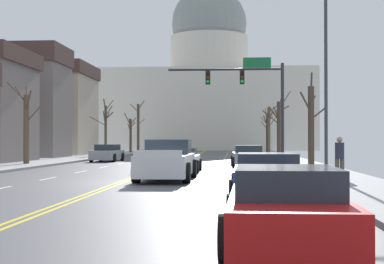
{
  "coord_description": "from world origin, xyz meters",
  "views": [
    {
      "loc": [
        4.34,
        -22.15,
        1.62
      ],
      "look_at": [
        0.35,
        32.42,
        2.39
      ],
      "focal_mm": 54.41,
      "sensor_mm": 36.0,
      "label": 1
    }
  ],
  "objects_px": {
    "street_lamp_right": "(319,59)",
    "sedan_near_01": "(180,161)",
    "sedan_near_03": "(267,177)",
    "pedestrian_00": "(340,156)",
    "sedan_near_00": "(248,156)",
    "sedan_oncoming_01": "(168,152)",
    "pickup_truck_near_02": "(167,162)",
    "sedan_oncoming_00": "(107,153)",
    "sedan_near_04": "(286,207)",
    "sedan_oncoming_02": "(178,150)",
    "signal_gantry": "(250,88)"
  },
  "relations": [
    {
      "from": "pickup_truck_near_02",
      "to": "street_lamp_right",
      "type": "bearing_deg",
      "value": 11.51
    },
    {
      "from": "sedan_near_00",
      "to": "sedan_near_03",
      "type": "distance_m",
      "value": 19.86
    },
    {
      "from": "sedan_near_01",
      "to": "sedan_near_00",
      "type": "bearing_deg",
      "value": 60.48
    },
    {
      "from": "sedan_oncoming_01",
      "to": "sedan_near_01",
      "type": "bearing_deg",
      "value": -81.95
    },
    {
      "from": "sedan_near_03",
      "to": "sedan_oncoming_02",
      "type": "relative_size",
      "value": 1.01
    },
    {
      "from": "pickup_truck_near_02",
      "to": "sedan_oncoming_01",
      "type": "distance_m",
      "value": 29.05
    },
    {
      "from": "sedan_oncoming_00",
      "to": "pedestrian_00",
      "type": "height_order",
      "value": "pedestrian_00"
    },
    {
      "from": "pickup_truck_near_02",
      "to": "sedan_oncoming_02",
      "type": "bearing_deg",
      "value": 94.89
    },
    {
      "from": "sedan_oncoming_01",
      "to": "sedan_oncoming_02",
      "type": "distance_m",
      "value": 13.31
    },
    {
      "from": "sedan_oncoming_02",
      "to": "sedan_near_00",
      "type": "bearing_deg",
      "value": -76.52
    },
    {
      "from": "sedan_near_00",
      "to": "sedan_oncoming_00",
      "type": "xyz_separation_m",
      "value": [
        -10.51,
        8.01,
        -0.01
      ]
    },
    {
      "from": "signal_gantry",
      "to": "pickup_truck_near_02",
      "type": "height_order",
      "value": "signal_gantry"
    },
    {
      "from": "sedan_near_04",
      "to": "sedan_oncoming_02",
      "type": "bearing_deg",
      "value": 97.21
    },
    {
      "from": "sedan_near_00",
      "to": "pedestrian_00",
      "type": "height_order",
      "value": "pedestrian_00"
    },
    {
      "from": "signal_gantry",
      "to": "sedan_oncoming_00",
      "type": "height_order",
      "value": "signal_gantry"
    },
    {
      "from": "sedan_near_03",
      "to": "sedan_near_04",
      "type": "xyz_separation_m",
      "value": [
        -0.07,
        -6.78,
        -0.03
      ]
    },
    {
      "from": "sedan_near_00",
      "to": "sedan_near_04",
      "type": "distance_m",
      "value": 26.63
    },
    {
      "from": "street_lamp_right",
      "to": "sedan_oncoming_00",
      "type": "height_order",
      "value": "street_lamp_right"
    },
    {
      "from": "sedan_near_00",
      "to": "pickup_truck_near_02",
      "type": "distance_m",
      "value": 12.76
    },
    {
      "from": "sedan_near_00",
      "to": "pickup_truck_near_02",
      "type": "xyz_separation_m",
      "value": [
        -3.56,
        -12.25,
        0.12
      ]
    },
    {
      "from": "sedan_near_03",
      "to": "pickup_truck_near_02",
      "type": "bearing_deg",
      "value": 115.44
    },
    {
      "from": "street_lamp_right",
      "to": "sedan_oncoming_02",
      "type": "bearing_deg",
      "value": 103.66
    },
    {
      "from": "pickup_truck_near_02",
      "to": "sedan_near_03",
      "type": "height_order",
      "value": "pickup_truck_near_02"
    },
    {
      "from": "sedan_oncoming_00",
      "to": "sedan_oncoming_01",
      "type": "bearing_deg",
      "value": 66.71
    },
    {
      "from": "street_lamp_right",
      "to": "sedan_oncoming_01",
      "type": "height_order",
      "value": "street_lamp_right"
    },
    {
      "from": "sedan_near_03",
      "to": "sedan_oncoming_02",
      "type": "distance_m",
      "value": 50.3
    },
    {
      "from": "sedan_near_03",
      "to": "pedestrian_00",
      "type": "distance_m",
      "value": 6.89
    },
    {
      "from": "signal_gantry",
      "to": "sedan_near_03",
      "type": "height_order",
      "value": "signal_gantry"
    },
    {
      "from": "street_lamp_right",
      "to": "sedan_near_00",
      "type": "distance_m",
      "value": 12.14
    },
    {
      "from": "street_lamp_right",
      "to": "sedan_oncoming_01",
      "type": "distance_m",
      "value": 29.54
    },
    {
      "from": "pickup_truck_near_02",
      "to": "sedan_oncoming_02",
      "type": "distance_m",
      "value": 42.33
    },
    {
      "from": "sedan_oncoming_01",
      "to": "pedestrian_00",
      "type": "bearing_deg",
      "value": -71.89
    },
    {
      "from": "pickup_truck_near_02",
      "to": "sedan_near_03",
      "type": "xyz_separation_m",
      "value": [
        3.62,
        -7.61,
        -0.13
      ]
    },
    {
      "from": "sedan_near_03",
      "to": "pedestrian_00",
      "type": "bearing_deg",
      "value": 63.65
    },
    {
      "from": "sedan_near_04",
      "to": "sedan_near_01",
      "type": "bearing_deg",
      "value": 99.9
    },
    {
      "from": "sedan_near_00",
      "to": "sedan_near_01",
      "type": "relative_size",
      "value": 1.05
    },
    {
      "from": "pickup_truck_near_02",
      "to": "sedan_oncoming_01",
      "type": "xyz_separation_m",
      "value": [
        -3.24,
        28.87,
        -0.18
      ]
    },
    {
      "from": "signal_gantry",
      "to": "pickup_truck_near_02",
      "type": "relative_size",
      "value": 1.41
    },
    {
      "from": "sedan_near_00",
      "to": "sedan_oncoming_01",
      "type": "xyz_separation_m",
      "value": [
        -6.81,
        16.62,
        -0.05
      ]
    },
    {
      "from": "sedan_near_03",
      "to": "sedan_oncoming_01",
      "type": "relative_size",
      "value": 1.0
    },
    {
      "from": "sedan_near_01",
      "to": "pedestrian_00",
      "type": "xyz_separation_m",
      "value": [
        6.67,
        -7.4,
        0.45
      ]
    },
    {
      "from": "pickup_truck_near_02",
      "to": "signal_gantry",
      "type": "bearing_deg",
      "value": 76.68
    },
    {
      "from": "street_lamp_right",
      "to": "sedan_near_03",
      "type": "distance_m",
      "value": 10.31
    },
    {
      "from": "street_lamp_right",
      "to": "sedan_oncoming_01",
      "type": "xyz_separation_m",
      "value": [
        -9.57,
        27.58,
        -4.49
      ]
    },
    {
      "from": "street_lamp_right",
      "to": "sedan_near_00",
      "type": "relative_size",
      "value": 1.8
    },
    {
      "from": "signal_gantry",
      "to": "sedan_near_03",
      "type": "relative_size",
      "value": 1.76
    },
    {
      "from": "signal_gantry",
      "to": "sedan_oncoming_00",
      "type": "relative_size",
      "value": 1.74
    },
    {
      "from": "street_lamp_right",
      "to": "sedan_near_01",
      "type": "distance_m",
      "value": 9.04
    },
    {
      "from": "sedan_near_00",
      "to": "sedan_near_03",
      "type": "relative_size",
      "value": 1.03
    },
    {
      "from": "sedan_near_01",
      "to": "sedan_near_04",
      "type": "height_order",
      "value": "sedan_near_01"
    }
  ]
}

